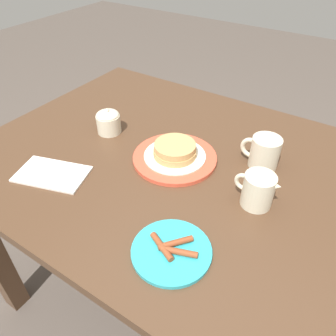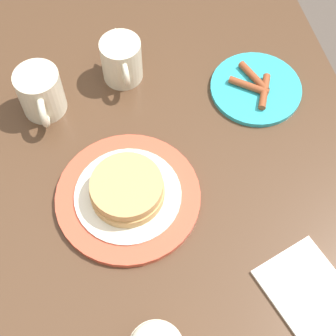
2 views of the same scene
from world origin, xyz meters
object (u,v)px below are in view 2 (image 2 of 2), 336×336
Objects in this scene: side_plate_bacon at (256,88)px; coffee_mug at (41,93)px; napkin at (318,305)px; pancake_plate at (130,193)px; creamer_pitcher at (121,59)px.

side_plate_bacon is 0.41m from coffee_mug.
coffee_mug reaches higher than napkin.
pancake_plate is at bearing -135.69° from napkin.
side_plate_bacon is 0.42m from napkin.
napkin is (0.42, -0.04, -0.00)m from side_plate_bacon.
creamer_pitcher is (-0.10, -0.24, 0.04)m from side_plate_bacon.
pancake_plate reaches higher than side_plate_bacon.
creamer_pitcher is at bearing 105.89° from coffee_mug.
side_plate_bacon is 1.49× the size of creamer_pitcher.
creamer_pitcher reaches higher than pancake_plate.
side_plate_bacon reaches higher than napkin.
creamer_pitcher is 0.56m from napkin.
creamer_pitcher is 0.53× the size of napkin.
pancake_plate is 2.17× the size of coffee_mug.
coffee_mug reaches higher than pancake_plate.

